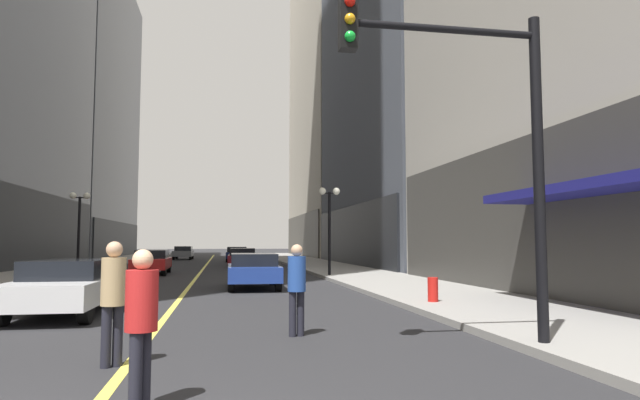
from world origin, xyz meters
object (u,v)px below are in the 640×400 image
Objects in this scene: car_red at (152,261)px; street_lamp_right_mid at (329,211)px; car_white at (68,285)px; car_grey at (183,252)px; street_lamp_left_far at (79,214)px; car_maroon at (242,257)px; pedestrian_in_tan_trench at (113,293)px; pedestrian_in_blue_hoodie at (297,282)px; fire_hydrant_right at (433,292)px; car_blue at (253,269)px; traffic_light_near_right at (478,119)px; car_navy at (237,254)px; pedestrian_in_red_jacket at (141,315)px.

car_red is 10.41m from street_lamp_right_mid.
car_white is 42.01m from car_grey.
street_lamp_left_far is at bearing 158.86° from street_lamp_right_mid.
pedestrian_in_tan_trench is (-2.79, -29.86, 0.31)m from car_maroon.
pedestrian_in_blue_hoodie is (5.07, -3.95, 0.28)m from car_white.
car_grey reaches higher than fire_hydrant_right.
car_blue is at bearing 91.37° from pedestrian_in_blue_hoodie.
car_navy is at bearing 94.11° from traffic_light_near_right.
pedestrian_in_blue_hoodie is 0.30× the size of traffic_light_near_right.
car_blue is at bearing -90.47° from car_maroon.
traffic_light_near_right is 18.01m from street_lamp_right_mid.
fire_hydrant_right is at bearing 39.32° from pedestrian_in_tan_trench.
pedestrian_in_blue_hoodie reaches higher than fire_hydrant_right.
pedestrian_in_red_jacket is at bearing -157.90° from traffic_light_near_right.
car_white is at bearing -76.61° from street_lamp_left_far.
car_maroon is 0.99× the size of street_lamp_right_mid.
car_red is (-4.96, 10.05, 0.00)m from car_blue.
car_blue is 0.92× the size of car_grey.
car_blue is 35.82m from car_grey.
car_navy is at bearing 87.39° from pedestrian_in_red_jacket.
pedestrian_in_tan_trench is at bearing -93.71° from car_navy.
car_blue and car_grey have the same top height.
fire_hydrant_right is at bearing 75.36° from traffic_light_near_right.
car_red is at bearing 109.16° from traffic_light_near_right.
traffic_light_near_right is 1.28× the size of street_lamp_left_far.
street_lamp_right_mid reaches higher than pedestrian_in_blue_hoodie.
street_lamp_left_far reaches higher than pedestrian_in_red_jacket.
car_maroon is 2.57× the size of pedestrian_in_blue_hoodie.
car_maroon and car_navy have the same top height.
street_lamp_right_mid reaches higher than car_blue.
car_grey is at bearing 96.68° from pedestrian_in_blue_hoodie.
car_maroon is at bearing 95.29° from traffic_light_near_right.
pedestrian_in_red_jacket is 25.93m from street_lamp_left_far.
car_white and car_navy have the same top height.
pedestrian_in_tan_trench is 9.22m from fire_hydrant_right.
car_blue is at bearing 78.06° from pedestrian_in_tan_trench.
car_red is 2.64× the size of pedestrian_in_tan_trench.
car_navy is at bearing 97.32° from fire_hydrant_right.
traffic_light_near_right is at bearing -1.10° from pedestrian_in_tan_trench.
traffic_light_near_right is at bearing -93.34° from street_lamp_right_mid.
car_navy is 0.91× the size of street_lamp_left_far.
car_blue is at bearing 123.74° from fire_hydrant_right.
traffic_light_near_right is 1.28× the size of street_lamp_right_mid.
pedestrian_in_tan_trench is at bearing -84.14° from car_red.
pedestrian_in_red_jacket is 10.21m from fire_hydrant_right.
traffic_light_near_right reaches higher than car_maroon.
traffic_light_near_right reaches higher than pedestrian_in_blue_hoodie.
pedestrian_in_red_jacket is (-2.21, -4.10, -0.02)m from pedestrian_in_blue_hoodie.
car_white is 8.54m from pedestrian_in_red_jacket.
car_navy is 8.92m from car_grey.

